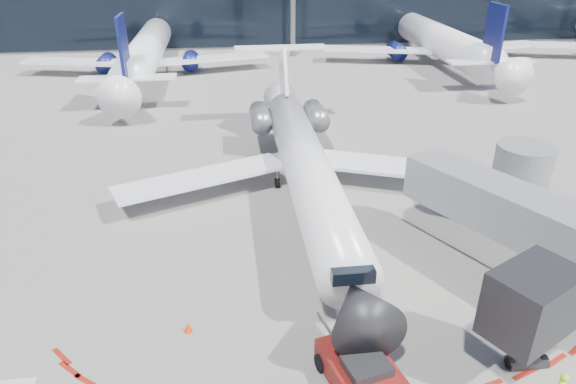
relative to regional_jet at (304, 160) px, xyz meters
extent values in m
plane|color=gray|center=(-0.15, -5.94, -2.51)|extent=(260.00, 260.00, 0.00)
cube|color=silver|center=(-0.15, -3.94, -2.51)|extent=(0.25, 40.00, 0.01)
cube|color=gray|center=(-0.15, 59.06, 2.49)|extent=(150.00, 24.00, 10.00)
cube|color=black|center=(-0.15, 47.01, 2.49)|extent=(150.00, 0.20, 9.00)
cube|color=gray|center=(8.85, -10.44, 1.09)|extent=(8.22, 12.61, 2.30)
cube|color=black|center=(5.80, -16.18, 1.09)|extent=(3.86, 3.44, 2.60)
cylinder|color=slate|center=(6.60, -15.78, -1.31)|extent=(0.36, 0.36, 2.40)
cube|color=black|center=(6.60, -15.78, -2.29)|extent=(1.60, 0.60, 0.30)
cylinder|color=gray|center=(11.90, -4.70, -0.11)|extent=(3.20, 3.20, 4.80)
cylinder|color=black|center=(11.90, -4.70, -2.26)|extent=(4.00, 4.00, 0.50)
cylinder|color=white|center=(0.00, -1.24, -0.04)|extent=(2.85, 23.21, 2.85)
cone|color=black|center=(0.00, -14.32, -0.04)|extent=(2.85, 2.95, 2.85)
cone|color=white|center=(0.00, 12.27, -0.04)|extent=(2.85, 3.80, 2.85)
cube|color=black|center=(0.00, -12.63, 0.54)|extent=(1.79, 1.48, 0.58)
cube|color=white|center=(-6.54, 0.34, -0.99)|extent=(11.30, 6.70, 0.33)
cube|color=white|center=(6.54, 0.34, -0.99)|extent=(11.30, 6.70, 0.33)
cube|color=white|center=(0.00, 11.21, 2.50)|extent=(0.26, 4.95, 5.04)
cube|color=white|center=(0.00, 13.43, 4.40)|extent=(7.60, 1.69, 0.17)
cylinder|color=slate|center=(-2.16, 8.05, 0.23)|extent=(1.58, 3.59, 1.58)
cylinder|color=slate|center=(2.16, 8.05, 0.23)|extent=(1.58, 3.59, 1.58)
cylinder|color=black|center=(0.00, -10.94, -2.22)|extent=(0.23, 0.59, 0.59)
cylinder|color=black|center=(-1.58, 1.40, -2.18)|extent=(0.32, 0.68, 0.68)
cylinder|color=black|center=(1.58, 1.40, -2.18)|extent=(0.32, 0.68, 0.68)
cylinder|color=slate|center=(0.00, -10.94, -1.93)|extent=(0.19, 0.19, 1.16)
cube|color=#60130D|center=(-0.23, -15.91, -1.89)|extent=(3.08, 4.06, 1.02)
cube|color=black|center=(-0.14, -16.24, -1.22)|extent=(1.87, 1.70, 0.39)
cylinder|color=slate|center=(-0.84, -13.50, -2.12)|extent=(0.83, 2.87, 0.11)
cylinder|color=black|center=(-1.57, -14.97, -2.15)|extent=(0.48, 0.78, 0.72)
cylinder|color=black|center=(0.51, -14.44, -2.15)|extent=(0.48, 0.78, 0.72)
cone|color=#FF3805|center=(-6.89, -12.14, -2.26)|extent=(0.36, 0.36, 0.50)
cone|color=#FF3805|center=(0.26, -15.42, -2.28)|extent=(0.34, 0.34, 0.47)
camera|label=1|loc=(-4.71, -29.62, 12.99)|focal=32.00mm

